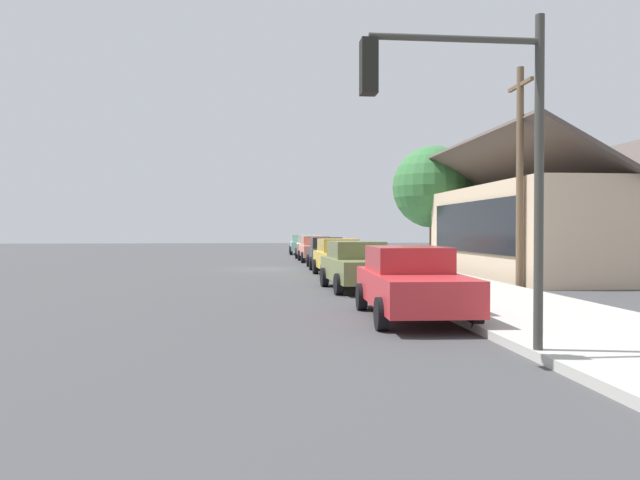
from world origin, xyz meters
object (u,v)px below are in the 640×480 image
at_px(car_ivory, 309,246).
at_px(car_coral, 316,248).
at_px(shade_tree, 434,187).
at_px(fire_hydrant_red, 323,249).
at_px(utility_pole_wooden, 520,172).
at_px(car_seafoam, 302,244).
at_px(car_charcoal, 327,252).
at_px(car_mustard, 339,257).
at_px(car_cherry, 411,282).
at_px(traffic_light_main, 471,128).
at_px(car_olive, 358,265).

height_order(car_ivory, car_coral, same).
xyz_separation_m(shade_tree, fire_hydrant_red, (-13.88, -4.77, -3.85)).
distance_m(shade_tree, utility_pole_wooden, 12.88).
xyz_separation_m(utility_pole_wooden, fire_hydrant_red, (-26.73, -4.00, -3.43)).
height_order(car_seafoam, car_charcoal, same).
bearing_deg(car_mustard, utility_pole_wooden, 42.63).
height_order(car_cherry, fire_hydrant_red, car_cherry).
relative_size(car_mustard, shade_tree, 0.74).
xyz_separation_m(shade_tree, utility_pole_wooden, (12.85, -0.77, -0.42)).
height_order(car_coral, traffic_light_main, traffic_light_main).
relative_size(car_seafoam, shade_tree, 0.67).
bearing_deg(car_coral, car_seafoam, -179.88).
height_order(car_mustard, utility_pole_wooden, utility_pole_wooden).
bearing_deg(car_cherry, fire_hydrant_red, 179.65).
relative_size(car_ivory, car_charcoal, 1.01).
bearing_deg(car_seafoam, car_ivory, 2.73).
xyz_separation_m(car_seafoam, utility_pole_wooden, (28.79, 5.46, 3.11)).
height_order(car_cherry, shade_tree, shade_tree).
height_order(car_seafoam, fire_hydrant_red, car_seafoam).
bearing_deg(car_mustard, car_charcoal, 177.97).
relative_size(car_olive, utility_pole_wooden, 0.60).
height_order(car_mustard, car_olive, same).
xyz_separation_m(car_cherry, shade_tree, (-19.37, 6.22, 3.53)).
bearing_deg(traffic_light_main, car_ivory, 179.48).
xyz_separation_m(car_coral, car_mustard, (11.80, -0.09, -0.00)).
height_order(car_mustard, shade_tree, shade_tree).
relative_size(shade_tree, utility_pole_wooden, 0.89).
height_order(traffic_light_main, utility_pole_wooden, utility_pole_wooden).
xyz_separation_m(car_seafoam, car_charcoal, (17.73, 0.05, -0.00)).
xyz_separation_m(car_coral, car_charcoal, (6.41, -0.03, -0.00)).
distance_m(car_mustard, car_cherry, 12.20).
relative_size(car_olive, shade_tree, 0.67).
distance_m(car_cherry, shade_tree, 20.65).
height_order(car_seafoam, traffic_light_main, traffic_light_main).
height_order(car_olive, car_cherry, same).
xyz_separation_m(car_charcoal, car_olive, (11.24, -0.20, 0.00)).
relative_size(car_seafoam, car_charcoal, 0.96).
distance_m(utility_pole_wooden, fire_hydrant_red, 27.24).
bearing_deg(car_cherry, car_coral, -178.02).
bearing_deg(shade_tree, car_olive, -26.07).
distance_m(car_charcoal, fire_hydrant_red, 15.73).
relative_size(car_charcoal, traffic_light_main, 0.89).
height_order(utility_pole_wooden, fire_hydrant_red, utility_pole_wooden).
bearing_deg(car_ivory, utility_pole_wooden, 16.55).
bearing_deg(fire_hydrant_red, car_cherry, -2.49).
height_order(car_charcoal, car_cherry, same).
height_order(traffic_light_main, fire_hydrant_red, traffic_light_main).
height_order(car_coral, shade_tree, shade_tree).
height_order(car_mustard, traffic_light_main, traffic_light_main).
xyz_separation_m(car_coral, shade_tree, (4.62, 6.15, 3.53)).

